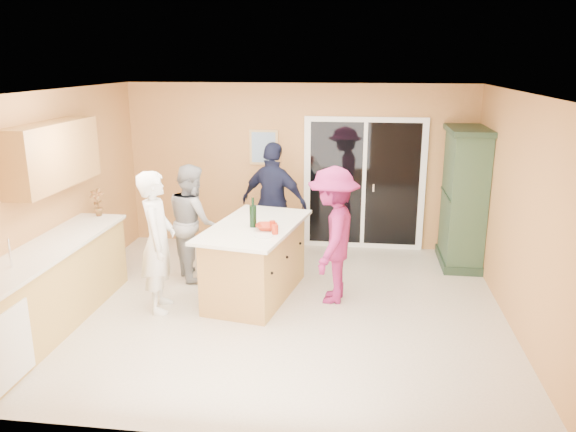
# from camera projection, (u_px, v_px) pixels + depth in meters

# --- Properties ---
(floor) EXTENTS (5.50, 5.50, 0.00)m
(floor) POSITION_uv_depth(u_px,v_px,m) (275.00, 308.00, 6.90)
(floor) COLOR beige
(floor) RESTS_ON ground
(ceiling) EXTENTS (5.50, 5.00, 0.10)m
(ceiling) POSITION_uv_depth(u_px,v_px,m) (273.00, 92.00, 6.20)
(ceiling) COLOR silver
(ceiling) RESTS_ON wall_back
(wall_back) EXTENTS (5.50, 0.10, 2.60)m
(wall_back) POSITION_uv_depth(u_px,v_px,m) (298.00, 166.00, 8.94)
(wall_back) COLOR #E99B60
(wall_back) RESTS_ON ground
(wall_front) EXTENTS (5.50, 0.10, 2.60)m
(wall_front) POSITION_uv_depth(u_px,v_px,m) (223.00, 289.00, 4.17)
(wall_front) COLOR #E99B60
(wall_front) RESTS_ON ground
(wall_left) EXTENTS (0.10, 5.00, 2.60)m
(wall_left) POSITION_uv_depth(u_px,v_px,m) (53.00, 198.00, 6.90)
(wall_left) COLOR #E99B60
(wall_left) RESTS_ON ground
(wall_right) EXTENTS (0.10, 5.00, 2.60)m
(wall_right) POSITION_uv_depth(u_px,v_px,m) (519.00, 214.00, 6.21)
(wall_right) COLOR #E99B60
(wall_right) RESTS_ON ground
(left_cabinet_run) EXTENTS (0.65, 3.05, 1.24)m
(left_cabinet_run) POSITION_uv_depth(u_px,v_px,m) (37.00, 297.00, 6.08)
(left_cabinet_run) COLOR tan
(left_cabinet_run) RESTS_ON floor
(upper_cabinets) EXTENTS (0.35, 1.60, 0.75)m
(upper_cabinets) POSITION_uv_depth(u_px,v_px,m) (53.00, 155.00, 6.53)
(upper_cabinets) COLOR tan
(upper_cabinets) RESTS_ON wall_left
(sliding_door) EXTENTS (1.90, 0.07, 2.10)m
(sliding_door) POSITION_uv_depth(u_px,v_px,m) (364.00, 184.00, 8.84)
(sliding_door) COLOR white
(sliding_door) RESTS_ON floor
(framed_picture) EXTENTS (0.46, 0.04, 0.56)m
(framed_picture) POSITION_uv_depth(u_px,v_px,m) (264.00, 147.00, 8.91)
(framed_picture) COLOR tan
(framed_picture) RESTS_ON wall_back
(kitchen_island) EXTENTS (1.29, 1.96, 0.95)m
(kitchen_island) POSITION_uv_depth(u_px,v_px,m) (256.00, 263.00, 7.15)
(kitchen_island) COLOR tan
(kitchen_island) RESTS_ON floor
(green_hutch) EXTENTS (0.58, 1.10, 2.03)m
(green_hutch) POSITION_uv_depth(u_px,v_px,m) (464.00, 199.00, 8.14)
(green_hutch) COLOR #203424
(green_hutch) RESTS_ON floor
(woman_white) EXTENTS (0.53, 0.70, 1.72)m
(woman_white) POSITION_uv_depth(u_px,v_px,m) (158.00, 242.00, 6.66)
(woman_white) COLOR white
(woman_white) RESTS_ON floor
(woman_grey) EXTENTS (0.92, 0.98, 1.59)m
(woman_grey) POSITION_uv_depth(u_px,v_px,m) (193.00, 221.00, 7.71)
(woman_grey) COLOR gray
(woman_grey) RESTS_ON floor
(woman_navy) EXTENTS (1.14, 0.77, 1.80)m
(woman_navy) POSITION_uv_depth(u_px,v_px,m) (274.00, 203.00, 8.29)
(woman_navy) COLOR #161832
(woman_navy) RESTS_ON floor
(woman_magenta) EXTENTS (0.75, 1.17, 1.71)m
(woman_magenta) POSITION_uv_depth(u_px,v_px,m) (333.00, 235.00, 6.92)
(woman_magenta) COLOR #891D49
(woman_magenta) RESTS_ON floor
(serving_bowl) EXTENTS (0.26, 0.26, 0.06)m
(serving_bowl) POSITION_uv_depth(u_px,v_px,m) (267.00, 227.00, 6.81)
(serving_bowl) COLOR #AC2913
(serving_bowl) RESTS_ON kitchen_island
(tulip_vase) EXTENTS (0.21, 0.16, 0.38)m
(tulip_vase) POSITION_uv_depth(u_px,v_px,m) (97.00, 202.00, 7.41)
(tulip_vase) COLOR #A6101B
(tulip_vase) RESTS_ON left_cabinet_run
(tumbler_near) EXTENTS (0.07, 0.07, 0.10)m
(tumbler_near) POSITION_uv_depth(u_px,v_px,m) (272.00, 225.00, 6.82)
(tumbler_near) COLOR #AC2913
(tumbler_near) RESTS_ON kitchen_island
(tumbler_far) EXTENTS (0.09, 0.09, 0.11)m
(tumbler_far) POSITION_uv_depth(u_px,v_px,m) (275.00, 229.00, 6.63)
(tumbler_far) COLOR #AC2913
(tumbler_far) RESTS_ON kitchen_island
(wine_bottle) EXTENTS (0.09, 0.09, 0.37)m
(wine_bottle) POSITION_uv_depth(u_px,v_px,m) (253.00, 216.00, 6.89)
(wine_bottle) COLOR black
(wine_bottle) RESTS_ON kitchen_island
(white_plate) EXTENTS (0.23, 0.23, 0.01)m
(white_plate) POSITION_uv_depth(u_px,v_px,m) (263.00, 236.00, 6.54)
(white_plate) COLOR silver
(white_plate) RESTS_ON kitchen_island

